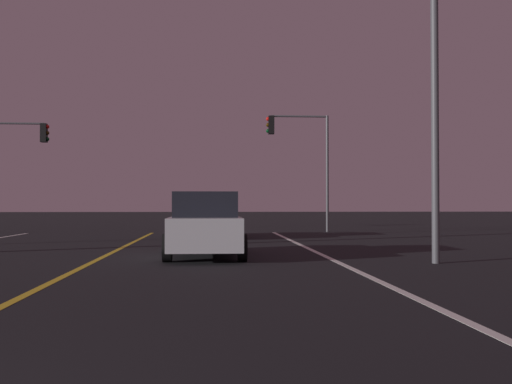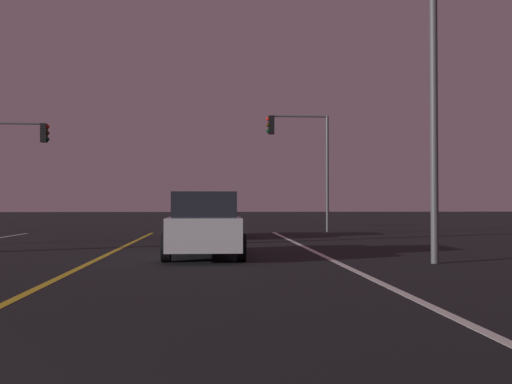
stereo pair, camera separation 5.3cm
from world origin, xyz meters
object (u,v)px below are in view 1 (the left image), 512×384
traffic_light_near_right (299,146)px  street_lamp_right_near (417,59)px  traffic_light_near_left (10,150)px  car_lead_same_lane (206,226)px  car_ahead_far (214,218)px

traffic_light_near_right → street_lamp_right_near: size_ratio=0.77×
traffic_light_near_left → street_lamp_right_near: (14.51, -15.60, 0.83)m
car_lead_same_lane → traffic_light_near_left: bearing=35.1°
car_ahead_far → traffic_light_near_right: size_ratio=0.74×
traffic_light_near_right → traffic_light_near_left: size_ratio=1.09×
car_ahead_far → traffic_light_near_left: traffic_light_near_left is taller
traffic_light_near_left → traffic_light_near_right: bearing=0.0°
car_lead_same_lane → traffic_light_near_left: 16.85m
car_ahead_far → street_lamp_right_near: size_ratio=0.57×
car_lead_same_lane → traffic_light_near_left: size_ratio=0.81×
car_lead_same_lane → car_ahead_far: bearing=-1.7°
traffic_light_near_right → street_lamp_right_near: (0.49, -15.60, 0.53)m
car_lead_same_lane → traffic_light_near_right: bearing=-18.4°
car_lead_same_lane → traffic_light_near_right: (4.50, 13.54, 3.47)m
car_ahead_far → car_lead_same_lane: bearing=178.3°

